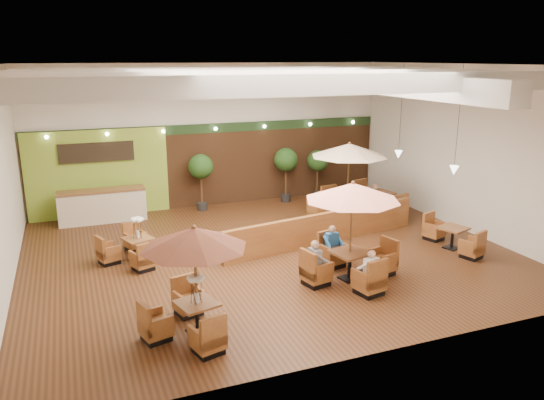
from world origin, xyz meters
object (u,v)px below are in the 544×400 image
table_4 (452,238)px  diner_1 (333,242)px  topiary_0 (201,169)px  diner_2 (316,258)px  booth_divider (325,228)px  table_1 (352,213)px  topiary_1 (286,162)px  service_counter (102,206)px  diner_4 (373,199)px  diner_3 (363,209)px  table_0 (192,257)px  diner_0 (370,267)px  table_2 (348,169)px  table_3 (131,246)px  topiary_2 (318,163)px  table_5 (379,203)px

table_4 → diner_1: size_ratio=3.38×
topiary_0 → diner_2: topiary_0 is taller
booth_divider → table_1: 3.15m
topiary_1 → booth_divider: bearing=-98.9°
service_counter → diner_4: 9.70m
diner_2 → diner_3: size_ratio=0.94×
table_0 → diner_1: 5.12m
table_0 → table_4: bearing=-0.5°
diner_0 → service_counter: bearing=113.2°
topiary_1 → diner_1: 7.12m
table_2 → booth_divider: bearing=-144.9°
diner_2 → topiary_0: bearing=-178.2°
diner_2 → diner_1: bearing=129.2°
booth_divider → diner_2: (-1.64, -2.78, 0.25)m
table_0 → diner_2: (3.49, 1.30, -0.99)m
table_3 → topiary_1: topiary_1 is taller
table_1 → diner_1: table_1 is taller
topiary_2 → diner_0: 9.36m
topiary_0 → diner_0: size_ratio=3.04×
topiary_2 → topiary_0: bearing=180.0°
service_counter → table_1: 9.65m
table_4 → diner_1: bearing=161.1°
service_counter → topiary_2: (8.58, 0.20, 0.93)m
diner_2 → service_counter: bearing=-154.3°
service_counter → booth_divider: 8.04m
table_3 → diner_1: (5.22, -2.49, 0.29)m
table_3 → topiary_2: 9.29m
booth_divider → diner_4: 3.27m
table_0 → table_1: table_1 is taller
booth_divider → topiary_2: size_ratio=3.55×
service_counter → table_0: 9.15m
service_counter → table_1: bearing=-53.4°
table_5 → diner_3: 2.41m
topiary_2 → diner_2: bearing=-116.1°
service_counter → table_0: bearing=-82.2°
table_1 → service_counter: bearing=114.6°
table_1 → diner_4: (3.45, 4.47, -1.05)m
table_5 → diner_3: diner_3 is taller
service_counter → topiary_1: (7.16, 0.20, 1.06)m
diner_0 → diner_3: (2.39, 4.39, 0.03)m
table_1 → table_4: size_ratio=1.11×
table_2 → table_4: size_ratio=1.19×
service_counter → topiary_2: size_ratio=1.48×
table_3 → diner_1: 5.79m
topiary_0 → topiary_2: (4.92, 0.00, -0.11)m
table_1 → diner_3: bearing=43.0°
topiary_0 → topiary_1: size_ratio=0.99×
table_2 → table_5: table_2 is taller
booth_divider → diner_0: (-0.66, -3.76, 0.23)m
diner_3 → topiary_1: bearing=84.3°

